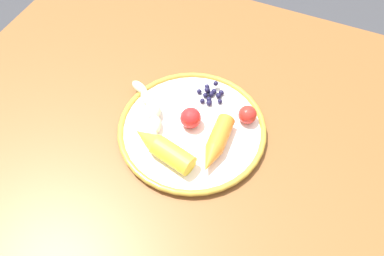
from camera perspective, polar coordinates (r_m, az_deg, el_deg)
name	(u,v)px	position (r m, az deg, el deg)	size (l,w,h in m)	color
ground_plane	(195,234)	(1.43, 0.52, -15.41)	(6.00, 6.00, 0.00)	#35363B
dining_table	(197,137)	(0.87, 0.82, -1.42)	(1.09, 0.81, 0.71)	brown
plate	(192,129)	(0.76, 0.00, -0.12)	(0.30, 0.30, 0.02)	white
banana	(150,111)	(0.77, -6.23, 2.50)	(0.12, 0.14, 0.03)	#F3EABC
carrot_orange	(216,144)	(0.72, 3.62, -2.38)	(0.04, 0.12, 0.04)	orange
carrot_yellow	(162,148)	(0.71, -4.41, -3.00)	(0.14, 0.07, 0.04)	yellow
blueberry_pile	(211,94)	(0.81, 2.83, 5.06)	(0.06, 0.06, 0.02)	#191638
tomato_near	(247,115)	(0.76, 8.23, 1.98)	(0.04, 0.04, 0.04)	red
tomato_mid	(193,119)	(0.75, 0.14, 1.38)	(0.04, 0.04, 0.04)	red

